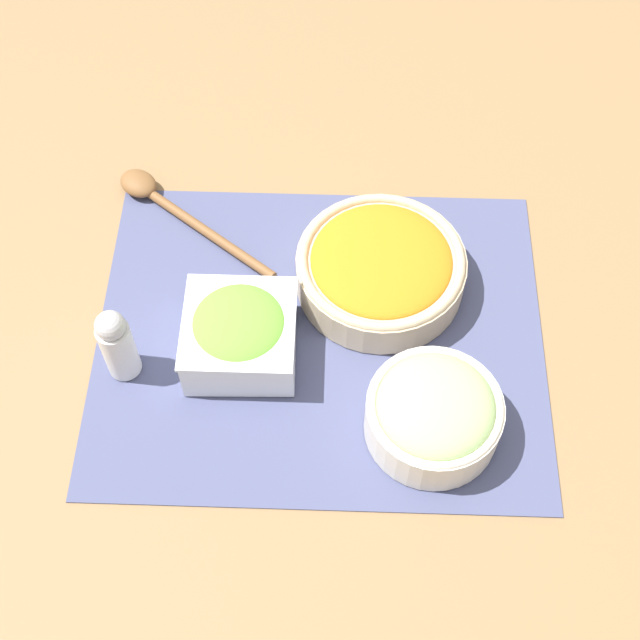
# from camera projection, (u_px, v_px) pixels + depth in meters

# --- Properties ---
(ground_plane) EXTENTS (3.00, 3.00, 0.00)m
(ground_plane) POSITION_uv_depth(u_px,v_px,m) (320.00, 336.00, 1.02)
(ground_plane) COLOR olive
(placemat) EXTENTS (0.51, 0.42, 0.00)m
(placemat) POSITION_uv_depth(u_px,v_px,m) (320.00, 335.00, 1.02)
(placemat) COLOR #474C70
(placemat) RESTS_ON ground_plane
(lettuce_bowl) EXTENTS (0.12, 0.12, 0.07)m
(lettuce_bowl) POSITION_uv_depth(u_px,v_px,m) (240.00, 333.00, 0.97)
(lettuce_bowl) COLOR white
(lettuce_bowl) RESTS_ON placemat
(cucumber_bowl) EXTENTS (0.14, 0.14, 0.07)m
(cucumber_bowl) POSITION_uv_depth(u_px,v_px,m) (434.00, 413.00, 0.92)
(cucumber_bowl) COLOR silver
(cucumber_bowl) RESTS_ON placemat
(carrot_bowl) EXTENTS (0.20, 0.20, 0.06)m
(carrot_bowl) POSITION_uv_depth(u_px,v_px,m) (381.00, 267.00, 1.02)
(carrot_bowl) COLOR #C6B28E
(carrot_bowl) RESTS_ON placemat
(wooden_spoon) EXTENTS (0.21, 0.17, 0.02)m
(wooden_spoon) POSITION_uv_depth(u_px,v_px,m) (167.00, 203.00, 1.11)
(wooden_spoon) COLOR brown
(wooden_spoon) RESTS_ON placemat
(pepper_shaker) EXTENTS (0.04, 0.04, 0.10)m
(pepper_shaker) POSITION_uv_depth(u_px,v_px,m) (117.00, 343.00, 0.95)
(pepper_shaker) COLOR silver
(pepper_shaker) RESTS_ON placemat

